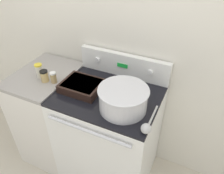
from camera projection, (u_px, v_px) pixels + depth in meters
kitchen_wall at (128, 38)px, 1.72m from camera, size 8.00×0.05×2.50m
stove_range at (109, 136)px, 1.92m from camera, size 0.77×0.66×0.94m
control_panel at (124, 65)px, 1.80m from camera, size 0.77×0.07×0.20m
side_counter at (52, 114)px, 2.13m from camera, size 0.47×0.63×0.95m
mixing_bowl at (123, 98)px, 1.46m from camera, size 0.35×0.35×0.16m
casserole_dish at (82, 85)px, 1.67m from camera, size 0.30×0.25×0.06m
ladle at (147, 127)px, 1.33m from camera, size 0.07×0.29×0.07m
spice_jar_white_cap at (53, 77)px, 1.72m from camera, size 0.05×0.05×0.09m
spice_jar_black_cap at (44, 76)px, 1.73m from camera, size 0.06×0.06×0.10m
spice_jar_yellow_cap at (39, 71)px, 1.77m from camera, size 0.06×0.06×0.12m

